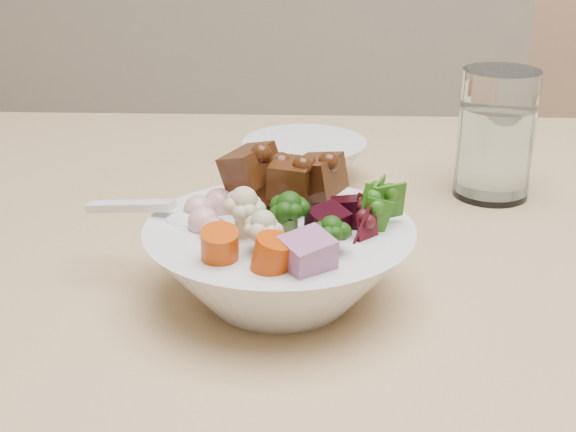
# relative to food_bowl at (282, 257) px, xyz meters

# --- Properties ---
(food_bowl) EXTENTS (0.21, 0.21, 0.11)m
(food_bowl) POSITION_rel_food_bowl_xyz_m (0.00, 0.00, 0.00)
(food_bowl) COLOR silver
(food_bowl) RESTS_ON dining_table
(soup_spoon) EXTENTS (0.11, 0.05, 0.02)m
(soup_spoon) POSITION_rel_food_bowl_xyz_m (-0.09, 0.01, 0.03)
(soup_spoon) COLOR silver
(soup_spoon) RESTS_ON food_bowl
(water_glass) EXTENTS (0.08, 0.08, 0.13)m
(water_glass) POSITION_rel_food_bowl_xyz_m (0.19, 0.25, 0.03)
(water_glass) COLOR white
(water_glass) RESTS_ON dining_table
(side_bowl) EXTENTS (0.13, 0.13, 0.04)m
(side_bowl) POSITION_rel_food_bowl_xyz_m (-0.01, 0.27, -0.01)
(side_bowl) COLOR silver
(side_bowl) RESTS_ON dining_table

